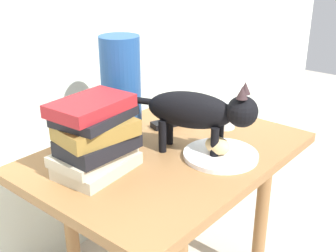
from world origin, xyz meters
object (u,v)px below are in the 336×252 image
(book_stack, at_px, (95,138))
(candle_jar, at_px, (225,117))
(cat, at_px, (200,111))
(tv_remote, at_px, (172,122))
(green_vase, at_px, (121,89))
(plate, at_px, (221,155))
(bread_roll, at_px, (218,145))
(side_table, at_px, (168,169))

(book_stack, distance_m, candle_jar, 0.50)
(cat, distance_m, tv_remote, 0.26)
(green_vase, xyz_separation_m, candle_jar, (0.28, -0.21, -0.13))
(plate, distance_m, green_vase, 0.37)
(bread_roll, xyz_separation_m, green_vase, (-0.08, 0.32, 0.13))
(book_stack, bearing_deg, tv_remote, 7.97)
(plate, height_order, cat, cat)
(cat, distance_m, candle_jar, 0.24)
(cat, relative_size, book_stack, 1.98)
(tv_remote, bearing_deg, book_stack, -152.38)
(side_table, distance_m, cat, 0.22)
(plate, height_order, book_stack, book_stack)
(bread_roll, height_order, cat, cat)
(plate, distance_m, bread_roll, 0.03)
(bread_roll, height_order, book_stack, book_stack)
(plate, xyz_separation_m, green_vase, (-0.08, 0.32, 0.16))
(side_table, relative_size, bread_roll, 10.35)
(green_vase, xyz_separation_m, tv_remote, (0.18, -0.05, -0.15))
(cat, bearing_deg, green_vase, 104.84)
(candle_jar, bearing_deg, bread_roll, -152.44)
(cat, distance_m, green_vase, 0.26)
(plate, bearing_deg, book_stack, 143.82)
(cat, distance_m, book_stack, 0.31)
(bread_roll, relative_size, green_vase, 0.24)
(candle_jar, bearing_deg, green_vase, 143.79)
(bread_roll, distance_m, green_vase, 0.35)
(bread_roll, bearing_deg, side_table, 111.08)
(green_vase, bearing_deg, cat, -75.16)
(book_stack, height_order, candle_jar, book_stack)
(book_stack, bearing_deg, green_vase, 27.83)
(cat, height_order, candle_jar, cat)
(side_table, height_order, book_stack, book_stack)
(candle_jar, bearing_deg, side_table, 172.58)
(cat, bearing_deg, bread_roll, -82.63)
(bread_roll, xyz_separation_m, tv_remote, (0.11, 0.26, -0.03))
(side_table, relative_size, green_vase, 2.51)
(plate, bearing_deg, cat, 103.51)
(book_stack, relative_size, candle_jar, 2.72)
(side_table, relative_size, candle_jar, 9.74)
(green_vase, distance_m, tv_remote, 0.25)
(plate, distance_m, candle_jar, 0.23)
(candle_jar, xyz_separation_m, tv_remote, (-0.10, 0.15, -0.03))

